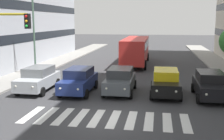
{
  "coord_description": "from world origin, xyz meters",
  "views": [
    {
      "loc": [
        -2.63,
        13.95,
        4.98
      ],
      "look_at": [
        0.59,
        -5.84,
        1.53
      ],
      "focal_mm": 46.15,
      "sensor_mm": 36.0,
      "label": 1
    }
  ],
  "objects_px": {
    "car_1": "(166,82)",
    "car_2": "(120,80)",
    "street_lamp_right": "(40,24)",
    "bus_behind_traffic": "(136,48)",
    "car_4": "(38,79)",
    "car_3": "(79,80)",
    "car_0": "(210,85)"
  },
  "relations": [
    {
      "from": "car_1",
      "to": "car_4",
      "type": "bearing_deg",
      "value": 1.78
    },
    {
      "from": "car_2",
      "to": "car_4",
      "type": "bearing_deg",
      "value": 3.81
    },
    {
      "from": "car_2",
      "to": "street_lamp_right",
      "type": "bearing_deg",
      "value": -33.15
    },
    {
      "from": "street_lamp_right",
      "to": "bus_behind_traffic",
      "type": "bearing_deg",
      "value": -134.44
    },
    {
      "from": "car_0",
      "to": "car_1",
      "type": "xyz_separation_m",
      "value": [
        2.83,
        -0.41,
        0.0
      ]
    },
    {
      "from": "car_3",
      "to": "street_lamp_right",
      "type": "xyz_separation_m",
      "value": [
        5.13,
        -5.7,
        3.77
      ]
    },
    {
      "from": "car_3",
      "to": "car_2",
      "type": "bearing_deg",
      "value": -170.26
    },
    {
      "from": "car_0",
      "to": "car_2",
      "type": "bearing_deg",
      "value": -4.97
    },
    {
      "from": "car_4",
      "to": "car_2",
      "type": "bearing_deg",
      "value": -176.19
    },
    {
      "from": "car_1",
      "to": "bus_behind_traffic",
      "type": "bearing_deg",
      "value": -76.97
    },
    {
      "from": "car_2",
      "to": "car_4",
      "type": "distance_m",
      "value": 5.87
    },
    {
      "from": "car_1",
      "to": "bus_behind_traffic",
      "type": "relative_size",
      "value": 0.42
    },
    {
      "from": "car_1",
      "to": "car_4",
      "type": "xyz_separation_m",
      "value": [
        8.97,
        0.28,
        0.0
      ]
    },
    {
      "from": "car_1",
      "to": "car_4",
      "type": "distance_m",
      "value": 8.98
    },
    {
      "from": "car_2",
      "to": "street_lamp_right",
      "type": "xyz_separation_m",
      "value": [
        7.97,
        -5.21,
        3.77
      ]
    },
    {
      "from": "car_4",
      "to": "bus_behind_traffic",
      "type": "height_order",
      "value": "bus_behind_traffic"
    },
    {
      "from": "car_1",
      "to": "car_2",
      "type": "bearing_deg",
      "value": -2.04
    },
    {
      "from": "car_1",
      "to": "bus_behind_traffic",
      "type": "distance_m",
      "value": 13.84
    },
    {
      "from": "car_2",
      "to": "bus_behind_traffic",
      "type": "bearing_deg",
      "value": -90.0
    },
    {
      "from": "car_0",
      "to": "bus_behind_traffic",
      "type": "xyz_separation_m",
      "value": [
        5.94,
        -13.85,
        0.97
      ]
    },
    {
      "from": "car_1",
      "to": "street_lamp_right",
      "type": "xyz_separation_m",
      "value": [
        11.09,
        -5.32,
        3.77
      ]
    },
    {
      "from": "car_2",
      "to": "car_4",
      "type": "relative_size",
      "value": 1.0
    },
    {
      "from": "car_3",
      "to": "bus_behind_traffic",
      "type": "relative_size",
      "value": 0.42
    },
    {
      "from": "car_0",
      "to": "car_3",
      "type": "relative_size",
      "value": 1.0
    },
    {
      "from": "car_3",
      "to": "car_4",
      "type": "bearing_deg",
      "value": -1.87
    },
    {
      "from": "car_1",
      "to": "street_lamp_right",
      "type": "height_order",
      "value": "street_lamp_right"
    },
    {
      "from": "bus_behind_traffic",
      "to": "car_4",
      "type": "bearing_deg",
      "value": 66.88
    },
    {
      "from": "car_1",
      "to": "bus_behind_traffic",
      "type": "xyz_separation_m",
      "value": [
        3.11,
        -13.45,
        0.97
      ]
    },
    {
      "from": "car_3",
      "to": "bus_behind_traffic",
      "type": "height_order",
      "value": "bus_behind_traffic"
    },
    {
      "from": "car_1",
      "to": "car_2",
      "type": "xyz_separation_m",
      "value": [
        3.11,
        -0.11,
        0.0
      ]
    },
    {
      "from": "car_3",
      "to": "car_4",
      "type": "distance_m",
      "value": 3.02
    },
    {
      "from": "car_1",
      "to": "car_3",
      "type": "relative_size",
      "value": 1.0
    }
  ]
}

